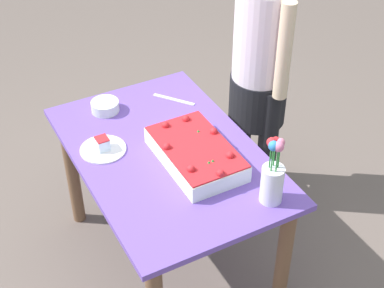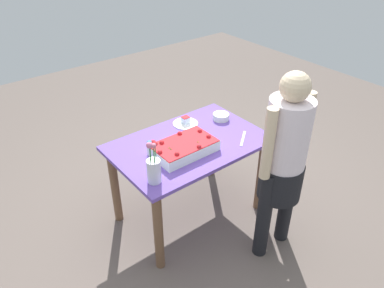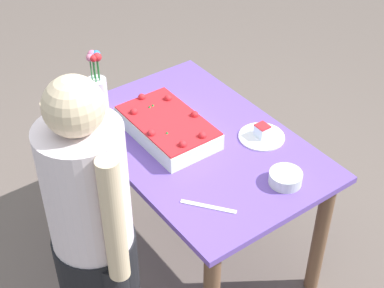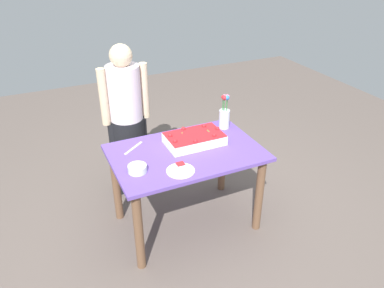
% 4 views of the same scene
% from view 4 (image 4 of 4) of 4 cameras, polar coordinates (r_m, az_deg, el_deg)
% --- Properties ---
extents(ground_plane, '(8.00, 8.00, 0.00)m').
position_cam_4_polar(ground_plane, '(3.48, -0.82, -11.76)').
color(ground_plane, '#665851').
extents(dining_table, '(1.22, 0.80, 0.75)m').
position_cam_4_polar(dining_table, '(3.11, -0.90, -3.27)').
color(dining_table, '#6749AA').
rests_on(dining_table, ground_plane).
extents(sheet_cake, '(0.48, 0.29, 0.11)m').
position_cam_4_polar(sheet_cake, '(3.13, 0.37, 0.82)').
color(sheet_cake, white).
rests_on(sheet_cake, dining_table).
extents(serving_plate_with_slice, '(0.21, 0.21, 0.07)m').
position_cam_4_polar(serving_plate_with_slice, '(2.79, -1.76, -3.88)').
color(serving_plate_with_slice, white).
rests_on(serving_plate_with_slice, dining_table).
extents(cake_knife, '(0.20, 0.16, 0.00)m').
position_cam_4_polar(cake_knife, '(3.12, -8.91, -0.60)').
color(cake_knife, silver).
rests_on(cake_knife, dining_table).
extents(flower_vase, '(0.10, 0.10, 0.32)m').
position_cam_4_polar(flower_vase, '(3.38, 4.98, 4.37)').
color(flower_vase, silver).
rests_on(flower_vase, dining_table).
extents(fruit_bowl, '(0.14, 0.14, 0.05)m').
position_cam_4_polar(fruit_bowl, '(2.80, -8.33, -3.74)').
color(fruit_bowl, silver).
rests_on(fruit_bowl, dining_table).
extents(person_standing, '(0.45, 0.31, 1.49)m').
position_cam_4_polar(person_standing, '(3.50, -10.00, 4.67)').
color(person_standing, black).
rests_on(person_standing, ground_plane).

